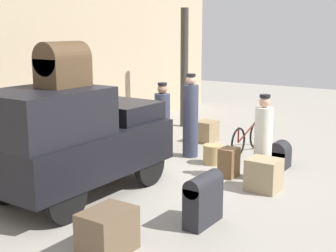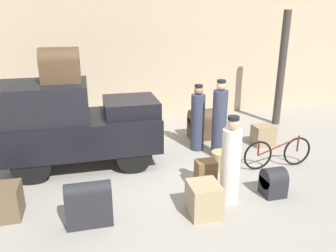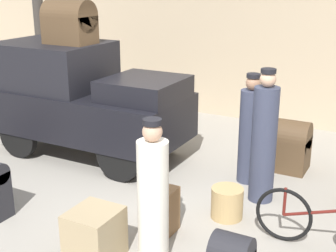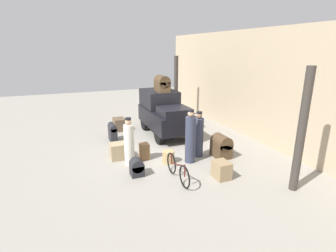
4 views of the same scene
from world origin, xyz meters
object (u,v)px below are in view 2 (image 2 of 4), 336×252
(truck, at_px, (75,122))
(trunk_barrel_dark, at_px, (89,203))
(wicker_basket, at_px, (221,161))
(suitcase_small_leather, at_px, (204,199))
(trunk_wicker_pale, at_px, (273,182))
(bicycle, at_px, (278,153))
(trunk_umber_medium, at_px, (202,124))
(trunk_on_truck_roof, at_px, (60,65))
(trunk_large_brown, at_px, (263,135))
(porter_with_bicycle, at_px, (198,120))
(porter_standing_middle, at_px, (219,122))
(porter_carrying_trunk, at_px, (231,164))
(suitcase_tan_flat, at_px, (206,174))

(truck, height_order, trunk_barrel_dark, truck)
(wicker_basket, bearing_deg, truck, 162.18)
(truck, height_order, suitcase_small_leather, truck)
(trunk_wicker_pale, bearing_deg, bicycle, 55.27)
(trunk_umber_medium, bearing_deg, trunk_on_truck_roof, -164.39)
(truck, relative_size, trunk_wicker_pale, 6.03)
(truck, bearing_deg, trunk_large_brown, 1.18)
(porter_with_bicycle, xyz_separation_m, porter_standing_middle, (0.35, -0.51, 0.09))
(wicker_basket, height_order, porter_carrying_trunk, porter_carrying_trunk)
(trunk_large_brown, distance_m, suitcase_small_leather, 3.65)
(truck, height_order, suitcase_tan_flat, truck)
(porter_standing_middle, bearing_deg, wicker_basket, -107.79)
(suitcase_small_leather, xyz_separation_m, trunk_on_truck_roof, (-2.25, 2.50, 1.95))
(trunk_wicker_pale, height_order, suitcase_tan_flat, suitcase_tan_flat)
(wicker_basket, bearing_deg, trunk_large_brown, 33.28)
(trunk_barrel_dark, height_order, trunk_on_truck_roof, trunk_on_truck_roof)
(suitcase_tan_flat, bearing_deg, trunk_umber_medium, 72.06)
(suitcase_small_leather, relative_size, trunk_on_truck_roof, 0.72)
(suitcase_small_leather, xyz_separation_m, trunk_umber_medium, (1.19, 3.46, 0.13))
(trunk_large_brown, bearing_deg, bicycle, -106.30)
(trunk_on_truck_roof, bearing_deg, porter_carrying_trunk, -38.09)
(trunk_umber_medium, bearing_deg, trunk_barrel_dark, -132.67)
(suitcase_tan_flat, bearing_deg, porter_standing_middle, 59.11)
(trunk_wicker_pale, bearing_deg, porter_with_bicycle, 105.08)
(wicker_basket, xyz_separation_m, trunk_on_truck_roof, (-3.19, 0.97, 2.03))
(porter_with_bicycle, xyz_separation_m, trunk_on_truck_roof, (-3.06, -0.24, 1.48))
(trunk_barrel_dark, bearing_deg, wicker_basket, 26.18)
(porter_standing_middle, xyz_separation_m, trunk_wicker_pale, (0.31, -1.94, -0.58))
(porter_with_bicycle, distance_m, trunk_large_brown, 1.83)
(truck, height_order, trunk_umber_medium, truck)
(suitcase_small_leather, bearing_deg, truck, 129.72)
(porter_with_bicycle, relative_size, trunk_barrel_dark, 2.17)
(porter_with_bicycle, distance_m, trunk_umber_medium, 0.89)
(porter_standing_middle, relative_size, trunk_wicker_pale, 3.36)
(truck, xyz_separation_m, trunk_large_brown, (4.64, 0.10, -0.75))
(porter_with_bicycle, relative_size, trunk_wicker_pale, 3.01)
(porter_standing_middle, relative_size, suitcase_small_leather, 3.24)
(trunk_large_brown, bearing_deg, suitcase_tan_flat, -141.94)
(trunk_umber_medium, bearing_deg, trunk_large_brown, -32.20)
(porter_carrying_trunk, distance_m, trunk_wicker_pale, 1.01)
(trunk_wicker_pale, relative_size, trunk_umber_medium, 0.67)
(trunk_large_brown, xyz_separation_m, trunk_umber_medium, (-1.38, 0.87, 0.15))
(bicycle, distance_m, porter_with_bicycle, 2.02)
(porter_with_bicycle, height_order, trunk_on_truck_roof, trunk_on_truck_roof)
(porter_with_bicycle, bearing_deg, suitcase_small_leather, -106.53)
(porter_carrying_trunk, relative_size, trunk_large_brown, 3.03)
(porter_carrying_trunk, height_order, trunk_umber_medium, porter_carrying_trunk)
(truck, height_order, porter_carrying_trunk, truck)
(trunk_barrel_dark, relative_size, trunk_umber_medium, 0.93)
(wicker_basket, distance_m, trunk_barrel_dark, 3.13)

